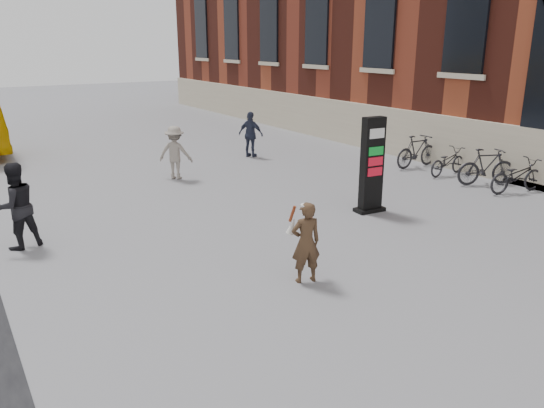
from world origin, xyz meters
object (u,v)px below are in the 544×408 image
info_pylon (372,165)px  pedestrian_c (251,134)px  pedestrian_b (175,153)px  bike_6 (448,162)px  woman (306,241)px  pedestrian_a (16,206)px  bike_7 (417,151)px  bike_4 (517,176)px  bike_5 (486,167)px

info_pylon → pedestrian_c: (0.83, 7.58, -0.37)m
pedestrian_b → bike_6: (7.78, -4.35, -0.40)m
woman → bike_6: (8.75, 4.12, -0.33)m
pedestrian_a → bike_7: bearing=167.1°
woman → bike_4: woman is taller
pedestrian_c → pedestrian_a: bearing=89.1°
bike_5 → woman: bearing=128.7°
info_pylon → bike_7: info_pylon is taller
bike_5 → bike_7: bearing=21.9°
bike_5 → bike_7: bike_7 is taller
pedestrian_b → bike_5: pedestrian_b is taller
pedestrian_b → pedestrian_c: bearing=-114.1°
woman → bike_6: size_ratio=0.89×
info_pylon → bike_5: bearing=6.2°
woman → pedestrian_a: size_ratio=0.82×
bike_7 → bike_6: bearing=180.0°
info_pylon → woman: bearing=-142.2°
pedestrian_b → pedestrian_a: bearing=79.0°
info_pylon → woman: size_ratio=1.61×
bike_4 → bike_5: bearing=10.8°
bike_4 → bike_5: 1.04m
bike_5 → bike_7: (0.00, 2.82, 0.00)m
woman → bike_6: 9.68m
pedestrian_c → bike_6: 7.23m
info_pylon → bike_6: size_ratio=1.43×
woman → pedestrian_c: size_ratio=0.89×
woman → pedestrian_c: pedestrian_c is taller
pedestrian_b → bike_7: bearing=-158.8°
bike_5 → bike_6: size_ratio=1.10×
woman → bike_4: (8.75, 1.60, -0.28)m
woman → bike_7: (8.75, 5.47, -0.21)m
woman → info_pylon: bearing=-133.1°
pedestrian_b → bike_7: size_ratio=0.89×
woman → pedestrian_b: pedestrian_b is taller
bike_5 → bike_6: 1.48m
pedestrian_a → woman: bearing=115.5°
pedestrian_c → bike_5: (4.03, -7.46, -0.29)m
bike_4 → bike_6: size_ratio=1.10×
woman → pedestrian_b: 8.53m
pedestrian_b → pedestrian_c: (3.74, 1.63, 0.01)m
woman → pedestrian_b: bearing=-82.6°
woman → pedestrian_a: pedestrian_a is taller
pedestrian_b → pedestrian_c: 4.08m
pedestrian_a → bike_4: size_ratio=0.98×
bike_6 → bike_7: size_ratio=0.91×
bike_6 → bike_5: bearing=174.8°
woman → bike_6: bearing=-140.9°
bike_5 → pedestrian_c: bearing=50.3°
pedestrian_a → bike_7: 12.97m
bike_7 → info_pylon: bearing=121.2°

